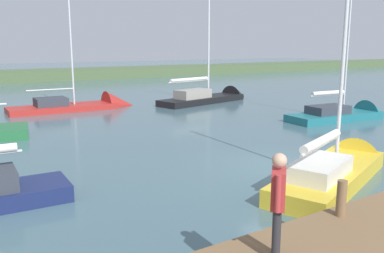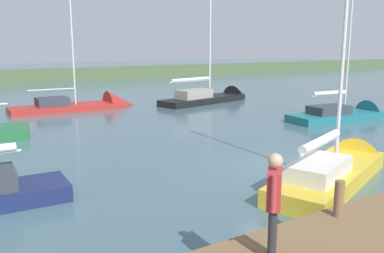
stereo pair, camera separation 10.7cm
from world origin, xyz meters
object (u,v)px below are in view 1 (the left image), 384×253
Objects in this scene: sailboat_far_right at (340,170)px; person_on_dock at (278,198)px; sailboat_inner_slip at (88,108)px; sailboat_outer_mooring at (350,116)px; mooring_post_near at (341,198)px; sailboat_mid_channel at (214,99)px.

sailboat_far_right is 7.74m from person_on_dock.
person_on_dock is (4.55, 22.65, 1.75)m from sailboat_inner_slip.
sailboat_inner_slip is 1.21× the size of sailboat_outer_mooring.
person_on_dock is (6.57, 3.76, 1.62)m from sailboat_far_right.
sailboat_mid_channel is (-11.71, -20.63, -0.98)m from mooring_post_near.
mooring_post_near is 17.21m from sailboat_outer_mooring.
sailboat_mid_channel is at bearing -7.91° from sailboat_inner_slip.
mooring_post_near is 0.09× the size of sailboat_outer_mooring.
sailboat_far_right reaches higher than sailboat_outer_mooring.
sailboat_mid_channel is at bearing -119.58° from mooring_post_near.
sailboat_inner_slip is at bearing 139.68° from sailboat_outer_mooring.
sailboat_inner_slip reaches higher than person_on_dock.
sailboat_far_right is at bearing -104.87° from person_on_dock.
mooring_post_near is 23.75m from sailboat_mid_channel.
sailboat_mid_channel is 18.92m from sailboat_far_right.
sailboat_outer_mooring is 19.45m from person_on_dock.
person_on_dock is at bearing -141.37° from sailboat_outer_mooring.
sailboat_outer_mooring is 11.82m from sailboat_far_right.
mooring_post_near is at bearing -163.57° from sailboat_far_right.
sailboat_mid_channel is at bearing 46.04° from sailboat_far_right.
sailboat_outer_mooring is 4.72× the size of person_on_dock.
sailboat_far_right is at bearing -125.76° from sailboat_mid_channel.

